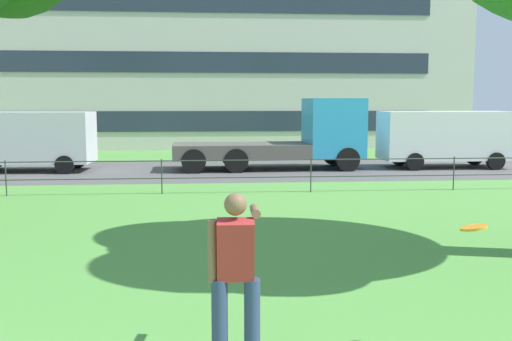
{
  "coord_description": "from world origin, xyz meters",
  "views": [
    {
      "loc": [
        1.23,
        -2.38,
        2.62
      ],
      "look_at": [
        2.2,
        8.82,
        1.31
      ],
      "focal_mm": 41.42,
      "sensor_mm": 36.0,
      "label": 1
    }
  ],
  "objects_px": {
    "panel_van_left": "(25,138)",
    "panel_van_right": "(445,136)",
    "apartment_building_background": "(177,16)",
    "frisbee": "(474,227)",
    "person_thrower": "(236,274)",
    "flatbed_truck_center": "(296,138)"
  },
  "relations": [
    {
      "from": "panel_van_left",
      "to": "panel_van_right",
      "type": "height_order",
      "value": "same"
    },
    {
      "from": "person_thrower",
      "to": "apartment_building_background",
      "type": "relative_size",
      "value": 0.05
    },
    {
      "from": "person_thrower",
      "to": "flatbed_truck_center",
      "type": "xyz_separation_m",
      "value": [
        3.27,
        17.2,
        0.27
      ]
    },
    {
      "from": "person_thrower",
      "to": "panel_van_left",
      "type": "distance_m",
      "value": 18.61
    },
    {
      "from": "flatbed_truck_center",
      "to": "apartment_building_background",
      "type": "relative_size",
      "value": 0.22
    },
    {
      "from": "person_thrower",
      "to": "flatbed_truck_center",
      "type": "distance_m",
      "value": 17.51
    },
    {
      "from": "panel_van_left",
      "to": "flatbed_truck_center",
      "type": "relative_size",
      "value": 0.69
    },
    {
      "from": "frisbee",
      "to": "flatbed_truck_center",
      "type": "distance_m",
      "value": 17.1
    },
    {
      "from": "panel_van_left",
      "to": "apartment_building_background",
      "type": "bearing_deg",
      "value": 72.5
    },
    {
      "from": "person_thrower",
      "to": "flatbed_truck_center",
      "type": "bearing_deg",
      "value": 79.22
    },
    {
      "from": "panel_van_left",
      "to": "apartment_building_background",
      "type": "distance_m",
      "value": 18.2
    },
    {
      "from": "person_thrower",
      "to": "apartment_building_background",
      "type": "bearing_deg",
      "value": 93.34
    },
    {
      "from": "frisbee",
      "to": "panel_van_left",
      "type": "bearing_deg",
      "value": 118.97
    },
    {
      "from": "flatbed_truck_center",
      "to": "apartment_building_background",
      "type": "xyz_separation_m",
      "value": [
        -5.22,
        16.14,
        6.83
      ]
    },
    {
      "from": "panel_van_right",
      "to": "apartment_building_background",
      "type": "relative_size",
      "value": 0.15
    },
    {
      "from": "frisbee",
      "to": "panel_van_right",
      "type": "height_order",
      "value": "panel_van_right"
    },
    {
      "from": "apartment_building_background",
      "to": "frisbee",
      "type": "bearing_deg",
      "value": -82.46
    },
    {
      "from": "flatbed_truck_center",
      "to": "apartment_building_background",
      "type": "bearing_deg",
      "value": 107.92
    },
    {
      "from": "frisbee",
      "to": "panel_van_right",
      "type": "xyz_separation_m",
      "value": [
        6.78,
        17.0,
        -0.07
      ]
    },
    {
      "from": "person_thrower",
      "to": "panel_van_left",
      "type": "bearing_deg",
      "value": 112.19
    },
    {
      "from": "panel_van_right",
      "to": "apartment_building_background",
      "type": "xyz_separation_m",
      "value": [
        -11.18,
        16.22,
        6.78
      ]
    },
    {
      "from": "person_thrower",
      "to": "panel_van_left",
      "type": "height_order",
      "value": "panel_van_left"
    }
  ]
}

